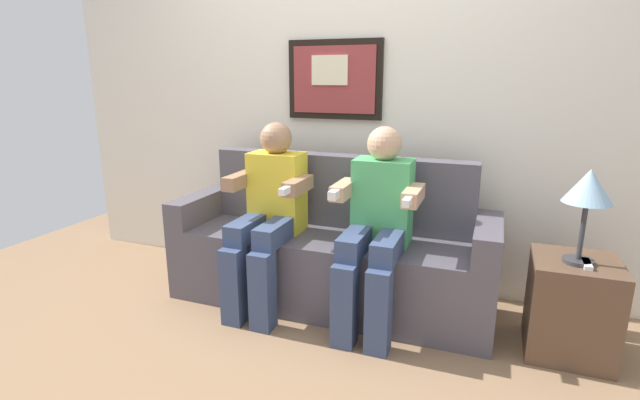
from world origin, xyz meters
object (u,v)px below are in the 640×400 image
spare_remote_on_table (587,264)px  person_on_right (377,222)px  couch (330,254)px  person_on_left (269,210)px  side_table_right (571,307)px  table_lamp (588,191)px

spare_remote_on_table → person_on_right: bearing=179.9°
couch → person_on_left: bearing=-152.9°
person_on_right → side_table_right: size_ratio=2.22×
person_on_left → spare_remote_on_table: person_on_left is taller
couch → person_on_right: 0.47m
table_lamp → spare_remote_on_table: (0.03, -0.03, -0.35)m
person_on_right → spare_remote_on_table: size_ratio=8.54×
couch → side_table_right: (1.32, -0.11, -0.06)m
couch → person_on_right: (0.33, -0.17, 0.29)m
couch → side_table_right: bearing=-4.6°
person_on_left → person_on_right: bearing=-0.0°
person_on_right → spare_remote_on_table: (1.02, -0.00, -0.10)m
person_on_right → couch: bearing=152.9°
person_on_left → spare_remote_on_table: bearing=-0.1°
table_lamp → side_table_right: bearing=80.5°
person_on_left → side_table_right: bearing=2.1°
person_on_right → spare_remote_on_table: person_on_right is taller
side_table_right → spare_remote_on_table: 0.27m
couch → person_on_left: (-0.33, -0.17, 0.29)m
person_on_right → side_table_right: person_on_right is taller
person_on_right → side_table_right: (0.99, 0.06, -0.36)m
person_on_right → table_lamp: person_on_right is taller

